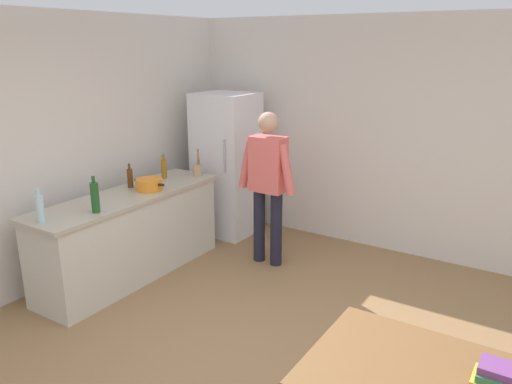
{
  "coord_description": "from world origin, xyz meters",
  "views": [
    {
      "loc": [
        1.75,
        -2.61,
        2.39
      ],
      "look_at": [
        -0.77,
        1.33,
        0.99
      ],
      "focal_mm": 35.07,
      "sensor_mm": 36.0,
      "label": 1
    }
  ],
  "objects_px": {
    "refrigerator": "(227,165)",
    "person": "(268,179)",
    "book_stack": "(503,380)",
    "cooking_pot": "(149,184)",
    "bottle_beer_brown": "(130,178)",
    "utensil_jar": "(198,169)",
    "bottle_water_clear": "(40,208)",
    "bottle_oil_amber": "(164,168)",
    "bottle_wine_green": "(95,197)"
  },
  "relations": [
    {
      "from": "utensil_jar",
      "to": "bottle_wine_green",
      "type": "height_order",
      "value": "bottle_wine_green"
    },
    {
      "from": "person",
      "to": "book_stack",
      "type": "height_order",
      "value": "person"
    },
    {
      "from": "bottle_wine_green",
      "to": "book_stack",
      "type": "distance_m",
      "value": 3.51
    },
    {
      "from": "bottle_water_clear",
      "to": "book_stack",
      "type": "distance_m",
      "value": 3.67
    },
    {
      "from": "bottle_beer_brown",
      "to": "bottle_oil_amber",
      "type": "bearing_deg",
      "value": 84.25
    },
    {
      "from": "utensil_jar",
      "to": "bottle_beer_brown",
      "type": "height_order",
      "value": "utensil_jar"
    },
    {
      "from": "book_stack",
      "to": "utensil_jar",
      "type": "bearing_deg",
      "value": 150.52
    },
    {
      "from": "bottle_water_clear",
      "to": "book_stack",
      "type": "xyz_separation_m",
      "value": [
        3.66,
        -0.04,
        -0.21
      ]
    },
    {
      "from": "utensil_jar",
      "to": "bottle_beer_brown",
      "type": "xyz_separation_m",
      "value": [
        -0.31,
        -0.76,
        0.03
      ]
    },
    {
      "from": "refrigerator",
      "to": "book_stack",
      "type": "xyz_separation_m",
      "value": [
        3.55,
        -2.62,
        -0.08
      ]
    },
    {
      "from": "utensil_jar",
      "to": "bottle_beer_brown",
      "type": "distance_m",
      "value": 0.82
    },
    {
      "from": "refrigerator",
      "to": "bottle_wine_green",
      "type": "bearing_deg",
      "value": -87.85
    },
    {
      "from": "cooking_pot",
      "to": "bottle_beer_brown",
      "type": "height_order",
      "value": "bottle_beer_brown"
    },
    {
      "from": "bottle_wine_green",
      "to": "bottle_oil_amber",
      "type": "xyz_separation_m",
      "value": [
        -0.29,
        1.23,
        -0.03
      ]
    },
    {
      "from": "bottle_beer_brown",
      "to": "cooking_pot",
      "type": "bearing_deg",
      "value": 9.77
    },
    {
      "from": "refrigerator",
      "to": "bottle_water_clear",
      "type": "relative_size",
      "value": 6.0
    },
    {
      "from": "bottle_wine_green",
      "to": "bottle_oil_amber",
      "type": "height_order",
      "value": "bottle_wine_green"
    },
    {
      "from": "refrigerator",
      "to": "utensil_jar",
      "type": "xyz_separation_m",
      "value": [
        0.04,
        -0.64,
        0.08
      ]
    },
    {
      "from": "person",
      "to": "bottle_wine_green",
      "type": "relative_size",
      "value": 5.0
    },
    {
      "from": "bottle_wine_green",
      "to": "book_stack",
      "type": "height_order",
      "value": "bottle_wine_green"
    },
    {
      "from": "bottle_water_clear",
      "to": "person",
      "type": "bearing_deg",
      "value": 62.39
    },
    {
      "from": "person",
      "to": "book_stack",
      "type": "relative_size",
      "value": 6.18
    },
    {
      "from": "bottle_water_clear",
      "to": "cooking_pot",
      "type": "bearing_deg",
      "value": 85.97
    },
    {
      "from": "refrigerator",
      "to": "bottle_oil_amber",
      "type": "relative_size",
      "value": 6.43
    },
    {
      "from": "book_stack",
      "to": "refrigerator",
      "type": "bearing_deg",
      "value": 143.59
    },
    {
      "from": "bottle_oil_amber",
      "to": "book_stack",
      "type": "bearing_deg",
      "value": -24.29
    },
    {
      "from": "bottle_oil_amber",
      "to": "book_stack",
      "type": "relative_size",
      "value": 1.02
    },
    {
      "from": "cooking_pot",
      "to": "bottle_wine_green",
      "type": "xyz_separation_m",
      "value": [
        0.11,
        -0.79,
        0.09
      ]
    },
    {
      "from": "refrigerator",
      "to": "book_stack",
      "type": "height_order",
      "value": "refrigerator"
    },
    {
      "from": "bottle_water_clear",
      "to": "utensil_jar",
      "type": "bearing_deg",
      "value": 85.43
    },
    {
      "from": "bottle_beer_brown",
      "to": "bottle_wine_green",
      "type": "relative_size",
      "value": 0.76
    },
    {
      "from": "refrigerator",
      "to": "bottle_water_clear",
      "type": "distance_m",
      "value": 2.59
    },
    {
      "from": "refrigerator",
      "to": "person",
      "type": "bearing_deg",
      "value": -30.23
    },
    {
      "from": "person",
      "to": "bottle_beer_brown",
      "type": "height_order",
      "value": "person"
    },
    {
      "from": "cooking_pot",
      "to": "bottle_oil_amber",
      "type": "distance_m",
      "value": 0.48
    },
    {
      "from": "bottle_water_clear",
      "to": "bottle_oil_amber",
      "type": "bearing_deg",
      "value": 93.56
    },
    {
      "from": "cooking_pot",
      "to": "bottle_beer_brown",
      "type": "relative_size",
      "value": 1.54
    },
    {
      "from": "cooking_pot",
      "to": "bottle_beer_brown",
      "type": "distance_m",
      "value": 0.25
    },
    {
      "from": "cooking_pot",
      "to": "bottle_oil_amber",
      "type": "height_order",
      "value": "bottle_oil_amber"
    },
    {
      "from": "bottle_beer_brown",
      "to": "book_stack",
      "type": "height_order",
      "value": "bottle_beer_brown"
    },
    {
      "from": "bottle_water_clear",
      "to": "refrigerator",
      "type": "bearing_deg",
      "value": 87.54
    },
    {
      "from": "utensil_jar",
      "to": "book_stack",
      "type": "relative_size",
      "value": 1.16
    },
    {
      "from": "bottle_beer_brown",
      "to": "bottle_wine_green",
      "type": "distance_m",
      "value": 0.83
    },
    {
      "from": "utensil_jar",
      "to": "bottle_water_clear",
      "type": "xyz_separation_m",
      "value": [
        -0.16,
        -1.94,
        0.05
      ]
    },
    {
      "from": "bottle_beer_brown",
      "to": "book_stack",
      "type": "bearing_deg",
      "value": -17.78
    },
    {
      "from": "utensil_jar",
      "to": "bottle_oil_amber",
      "type": "distance_m",
      "value": 0.39
    },
    {
      "from": "cooking_pot",
      "to": "book_stack",
      "type": "xyz_separation_m",
      "value": [
        3.57,
        -1.26,
        -0.14
      ]
    },
    {
      "from": "person",
      "to": "utensil_jar",
      "type": "relative_size",
      "value": 5.31
    },
    {
      "from": "utensil_jar",
      "to": "bottle_oil_amber",
      "type": "bearing_deg",
      "value": -132.47
    },
    {
      "from": "bottle_water_clear",
      "to": "bottle_beer_brown",
      "type": "relative_size",
      "value": 1.15
    }
  ]
}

